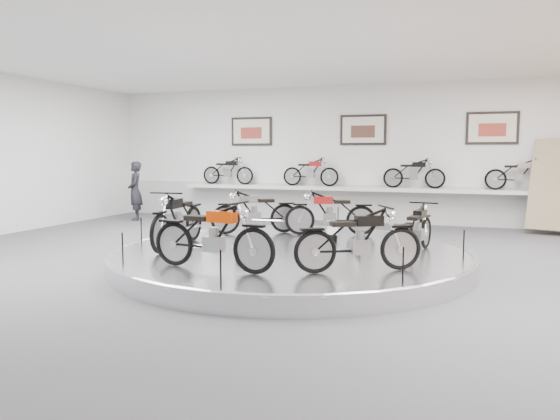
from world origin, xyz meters
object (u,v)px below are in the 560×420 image
(shelf, at_px, (360,189))
(visitor, at_px, (135,191))
(bike_d, at_px, (178,219))
(display_platform, at_px, (291,258))
(bike_e, at_px, (212,236))
(bike_b, at_px, (330,213))
(bike_c, at_px, (255,212))
(bike_a, at_px, (418,229))
(bike_f, at_px, (359,239))

(shelf, height_order, visitor, visitor)
(shelf, xyz_separation_m, bike_d, (-2.06, -6.81, -0.17))
(display_platform, distance_m, bike_e, 2.18)
(bike_b, height_order, bike_c, bike_c)
(bike_a, height_order, bike_d, bike_d)
(bike_b, relative_size, bike_e, 0.92)
(bike_a, xyz_separation_m, bike_e, (-2.74, -2.35, 0.08))
(bike_a, relative_size, bike_e, 0.84)
(bike_a, relative_size, bike_b, 0.91)
(shelf, distance_m, bike_e, 8.42)
(bike_a, height_order, bike_c, bike_c)
(shelf, bearing_deg, bike_d, -106.87)
(shelf, distance_m, bike_b, 4.47)
(bike_b, bearing_deg, bike_a, 123.27)
(visitor, bearing_deg, bike_a, 29.56)
(shelf, relative_size, bike_d, 6.14)
(bike_c, relative_size, bike_f, 0.99)
(bike_c, distance_m, bike_e, 3.71)
(display_platform, relative_size, bike_f, 3.89)
(shelf, xyz_separation_m, bike_a, (2.18, -6.05, -0.26))
(shelf, bearing_deg, bike_a, -70.15)
(display_platform, height_order, bike_e, bike_e)
(bike_b, bearing_deg, visitor, -40.35)
(shelf, height_order, bike_c, bike_c)
(bike_a, relative_size, visitor, 0.83)
(bike_e, distance_m, visitor, 9.08)
(visitor, bearing_deg, bike_d, 7.27)
(shelf, xyz_separation_m, bike_f, (1.51, -7.81, -0.22))
(bike_c, distance_m, visitor, 6.11)
(display_platform, bearing_deg, bike_e, -105.55)
(bike_e, bearing_deg, bike_f, 22.36)
(shelf, distance_m, bike_a, 6.44)
(bike_c, distance_m, bike_f, 4.17)
(display_platform, relative_size, visitor, 3.59)
(bike_f, distance_m, visitor, 10.19)
(bike_f, bearing_deg, bike_d, 134.11)
(bike_a, bearing_deg, bike_d, 109.80)
(visitor, bearing_deg, bike_b, 33.70)
(bike_a, xyz_separation_m, bike_c, (-3.53, 1.27, 0.04))
(bike_d, height_order, bike_f, bike_d)
(display_platform, distance_m, visitor, 8.16)
(bike_e, bearing_deg, shelf, 92.55)
(shelf, xyz_separation_m, bike_e, (-0.56, -8.40, -0.18))
(bike_c, relative_size, visitor, 0.91)
(bike_e, bearing_deg, bike_c, 108.60)
(display_platform, relative_size, bike_e, 3.64)
(shelf, bearing_deg, bike_b, -86.91)
(visitor, bearing_deg, bike_c, 25.08)
(bike_a, height_order, bike_b, bike_b)
(display_platform, relative_size, bike_d, 3.57)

